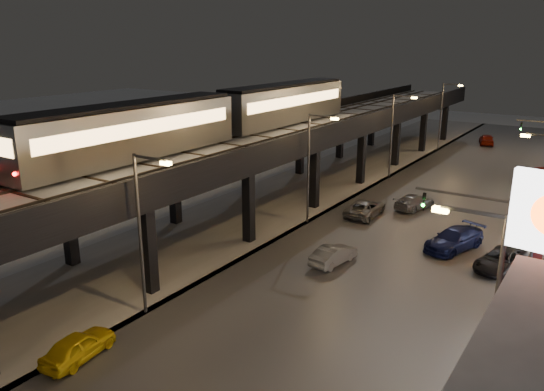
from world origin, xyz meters
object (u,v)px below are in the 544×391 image
Objects in this scene: car_mid_silver at (365,209)px; car_mid_dark at (414,202)px; car_onc_white at (454,240)px; car_onc_dark at (501,261)px; car_far_white at (487,140)px; car_near_white at (333,256)px; subway_train at (222,114)px; car_onc_red at (544,175)px; car_taxi at (78,347)px.

car_mid_dark is (2.89, 4.20, -0.04)m from car_mid_silver.
car_onc_dark is at bearing -9.75° from car_onc_white.
car_onc_dark is 0.89× the size of car_onc_white.
car_onc_dark is at bearing 87.68° from car_far_white.
car_far_white is (-0.90, 49.69, 0.13)m from car_near_white.
subway_train is 16.43m from car_near_white.
car_onc_white reaches higher than car_mid_silver.
car_mid_dark reaches higher than car_onc_dark.
car_mid_silver is 9.13m from car_onc_white.
car_mid_dark is at bearing 145.64° from car_onc_dark.
car_far_white reaches higher than car_mid_silver.
car_onc_dark is 1.14× the size of car_onc_red.
subway_train is at bearing 22.81° from car_mid_silver.
car_taxi reaches higher than car_onc_dark.
car_far_white reaches higher than car_onc_white.
car_onc_white is (11.03, 23.54, 0.11)m from car_taxi.
car_taxi is 66.30m from car_far_white.
car_mid_silver is (2.59, 27.05, 0.04)m from car_taxi.
car_taxi is 0.86× the size of car_mid_dark.
car_taxi is at bearing -123.94° from car_onc_red.
subway_train is at bearing -156.54° from car_onc_white.
car_mid_dark is 0.85× the size of car_onc_white.
car_onc_white is (5.54, -7.71, 0.11)m from car_mid_dark.
car_near_white is 9.30m from car_onc_white.
car_taxi is 0.85× the size of car_far_white.
car_far_white reaches higher than car_taxi.
car_near_white is at bearing -114.56° from car_taxi.
car_far_white is at bearing 115.48° from car_onc_dark.
car_far_white is at bearing -73.06° from car_mid_dark.
car_near_white is 14.77m from car_mid_dark.
car_taxi is 31.72m from car_mid_dark.
subway_train is 18.62m from car_mid_dark.
car_far_white is 45.70m from car_onc_dark.
car_onc_red is (8.22, 17.33, 0.05)m from car_mid_dark.
car_mid_silver is at bearing 175.60° from car_onc_white.
car_taxi is 0.83× the size of car_onc_dark.
car_onc_dark is 26.90m from car_onc_red.
car_onc_white reaches higher than car_mid_dark.
car_mid_dark is at bearing -127.35° from car_mid_silver.
car_onc_white reaches higher than car_onc_red.
car_taxi is 0.77× the size of car_mid_silver.
car_onc_dark is (22.99, -0.06, -7.85)m from subway_train.
subway_train reaches higher than car_onc_white.
car_taxi is (8.47, -21.74, -7.84)m from subway_train.
car_onc_red is at bearing 104.00° from car_onc_dark.
car_onc_dark is at bearing -131.58° from car_taxi.
car_mid_dark is (13.95, 9.51, -7.85)m from subway_train.
car_near_white is 49.70m from car_far_white.
subway_train reaches higher than car_near_white.
car_taxi is at bearing 94.66° from car_mid_dark.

